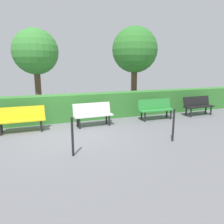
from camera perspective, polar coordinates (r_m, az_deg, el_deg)
The scene contains 10 objects.
ground_plane at distance 7.30m, azimuth -11.12°, elevation -5.71°, with size 22.29×22.29×0.00m, color slate.
bench_black at distance 10.53m, azimuth 22.06°, elevation 1.79°, with size 1.51×0.53×0.86m.
bench_green at distance 9.16m, azimuth 11.62°, elevation 1.01°, with size 1.55×0.49×0.86m.
bench_white at distance 8.02m, azimuth -5.17°, elevation -0.36°, with size 1.46×0.51×0.86m.
bench_yellow at distance 7.88m, azimuth -23.20°, elevation -1.51°, with size 1.57×0.47×0.86m.
hedge_row at distance 9.11m, azimuth -6.27°, elevation 1.53°, with size 18.29×0.69×1.09m, color #387F33.
tree_near at distance 11.59m, azimuth 6.11°, elevation 16.09°, with size 2.36×2.36×4.24m.
tree_mid at distance 10.56m, azimuth -19.82°, elevation 14.80°, with size 2.05×2.05×3.89m.
railing_post_mid at distance 6.58m, azimuth 16.14°, elevation -3.39°, with size 0.06×0.06×1.00m, color black.
railing_post_far at distance 5.38m, azimuth -10.55°, elevation -6.56°, with size 0.06×0.06×1.00m, color black.
Camera 1 is at (1.13, 6.87, 2.20)m, focal length 34.08 mm.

